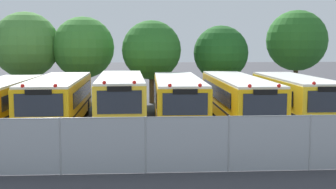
{
  "coord_description": "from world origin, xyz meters",
  "views": [
    {
      "loc": [
        1.03,
        -24.93,
        4.45
      ],
      "look_at": [
        2.66,
        0.0,
        1.6
      ],
      "focal_mm": 48.35,
      "sensor_mm": 36.0,
      "label": 1
    }
  ],
  "objects": [
    {
      "name": "school_bus_3",
      "position": [
        0.05,
        -0.11,
        1.46
      ],
      "size": [
        2.72,
        9.93,
        2.78
      ],
      "rotation": [
        0.0,
        0.0,
        3.17
      ],
      "color": "yellow",
      "rests_on": "ground_plane"
    },
    {
      "name": "ground_plane",
      "position": [
        0.0,
        0.0,
        0.0
      ],
      "size": [
        160.0,
        160.0,
        0.0
      ],
      "primitive_type": "plane",
      "color": "#38383D"
    },
    {
      "name": "school_bus_4",
      "position": [
        3.19,
        -0.08,
        1.4
      ],
      "size": [
        2.73,
        10.43,
        2.66
      ],
      "rotation": [
        0.0,
        0.0,
        3.12
      ],
      "color": "#EAA80C",
      "rests_on": "ground_plane"
    },
    {
      "name": "school_bus_6",
      "position": [
        9.77,
        -0.26,
        1.41
      ],
      "size": [
        2.58,
        9.35,
        2.69
      ],
      "rotation": [
        0.0,
        0.0,
        3.14
      ],
      "color": "yellow",
      "rests_on": "ground_plane"
    },
    {
      "name": "school_bus_2",
      "position": [
        -3.34,
        -0.13,
        1.42
      ],
      "size": [
        2.69,
        10.38,
        2.69
      ],
      "rotation": [
        0.0,
        0.0,
        3.15
      ],
      "color": "#EAA80C",
      "rests_on": "ground_plane"
    },
    {
      "name": "school_bus_1",
      "position": [
        -6.42,
        -0.21,
        1.34
      ],
      "size": [
        2.63,
        10.49,
        2.54
      ],
      "rotation": [
        0.0,
        0.0,
        3.12
      ],
      "color": "#EAA80C",
      "rests_on": "ground_plane"
    },
    {
      "name": "school_bus_5",
      "position": [
        6.57,
        0.03,
        1.41
      ],
      "size": [
        2.5,
        11.63,
        2.67
      ],
      "rotation": [
        0.0,
        0.0,
        3.14
      ],
      "color": "#EAA80C",
      "rests_on": "ground_plane"
    },
    {
      "name": "tree_5",
      "position": [
        13.34,
        9.94,
        4.72
      ],
      "size": [
        4.75,
        4.75,
        7.02
      ],
      "color": "#4C3823",
      "rests_on": "ground_plane"
    },
    {
      "name": "tree_1",
      "position": [
        -7.62,
        10.26,
        4.4
      ],
      "size": [
        5.04,
        5.04,
        6.82
      ],
      "color": "#4C3823",
      "rests_on": "ground_plane"
    },
    {
      "name": "chainlink_fence",
      "position": [
        -0.19,
        -9.81,
        1.02
      ],
      "size": [
        25.9,
        0.07,
        1.98
      ],
      "color": "#9EA0A3",
      "rests_on": "ground_plane"
    },
    {
      "name": "tree_3",
      "position": [
        2.09,
        8.67,
        3.95
      ],
      "size": [
        4.38,
        4.38,
        6.13
      ],
      "color": "#4C3823",
      "rests_on": "ground_plane"
    },
    {
      "name": "tree_2",
      "position": [
        -3.25,
        10.31,
        4.06
      ],
      "size": [
        4.74,
        4.74,
        6.47
      ],
      "color": "#4C3823",
      "rests_on": "ground_plane"
    },
    {
      "name": "tree_4",
      "position": [
        7.22,
        9.04,
        3.66
      ],
      "size": [
        4.14,
        4.14,
        5.78
      ],
      "color": "#4C3823",
      "rests_on": "ground_plane"
    }
  ]
}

